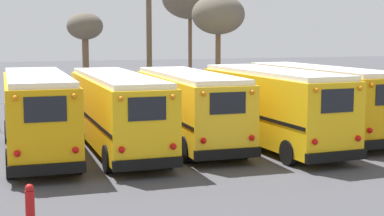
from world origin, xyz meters
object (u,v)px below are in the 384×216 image
Objects in this scene: school_bus_1 at (117,109)px; bare_tree_0 at (85,30)px; school_bus_0 at (38,112)px; school_bus_3 at (272,106)px; bare_tree_2 at (218,16)px; school_bus_2 at (189,106)px; fire_hydrant at (30,203)px; school_bus_4 at (318,99)px; utility_pole at (149,35)px.

bare_tree_0 reaches higher than school_bus_1.
school_bus_3 is (9.62, -1.20, 0.01)m from school_bus_0.
bare_tree_2 is at bearing 40.66° from school_bus_0.
school_bus_2 is at bearing 3.57° from school_bus_1.
bare_tree_0 is 0.87× the size of bare_tree_2.
school_bus_3 is (6.41, -1.44, 0.07)m from school_bus_1.
bare_tree_0 is 25.53m from fire_hydrant.
bare_tree_2 is 6.93× the size of fire_hydrant.
fire_hydrant is (-7.24, -8.79, -1.20)m from school_bus_2.
school_bus_1 is 1.69× the size of bare_tree_0.
school_bus_1 is 9.57m from fire_hydrant.
school_bus_3 is 0.94× the size of school_bus_4.
school_bus_2 reaches higher than fire_hydrant.
school_bus_2 is at bearing 3.99° from school_bus_0.
school_bus_2 is 1.54× the size of bare_tree_0.
school_bus_1 is 1.04× the size of school_bus_4.
school_bus_3 is at bearing -152.11° from school_bus_4.
school_bus_4 is at bearing 32.93° from fire_hydrant.
bare_tree_0 is at bearing 75.01° from school_bus_0.
bare_tree_2 is at bearing -4.22° from utility_pole.
utility_pole is (0.75, 9.65, 3.01)m from school_bus_2.
school_bus_0 is 3.22m from school_bus_1.
fire_hydrant is at bearing -123.98° from bare_tree_2.
school_bus_0 is 0.90× the size of school_bus_1.
school_bus_2 is 1.34× the size of bare_tree_2.
school_bus_1 is at bearing -176.43° from school_bus_2.
school_bus_0 and school_bus_4 have the same top height.
school_bus_0 is 6.43m from school_bus_2.
school_bus_2 is 1.01× the size of school_bus_3.
school_bus_3 is at bearing -73.18° from bare_tree_0.
school_bus_1 is at bearing -130.64° from bare_tree_2.
school_bus_2 is 9.28× the size of fire_hydrant.
utility_pole reaches higher than school_bus_2.
utility_pole is (-5.66, 9.60, 2.94)m from school_bus_4.
bare_tree_0 is 9.59m from bare_tree_2.
bare_tree_2 reaches higher than school_bus_0.
bare_tree_2 is at bearing -42.52° from bare_tree_0.
school_bus_3 is 9.17× the size of fire_hydrant.
fire_hydrant is (-10.45, -7.15, -1.28)m from school_bus_3.
fire_hydrant is (-4.03, -8.59, -1.21)m from school_bus_1.
utility_pole reaches higher than school_bus_0.
school_bus_3 is at bearing 34.37° from fire_hydrant.
school_bus_3 is 1.32× the size of bare_tree_2.
school_bus_1 is 3.21m from school_bus_2.
school_bus_4 is 9.75× the size of fire_hydrant.
school_bus_0 is at bearing -177.76° from school_bus_4.
fire_hydrant is (-8.00, -18.44, -4.21)m from utility_pole.
fire_hydrant is at bearing -145.63° from school_bus_3.
bare_tree_2 is (4.22, -0.31, 1.16)m from utility_pole.
school_bus_0 is 12.73m from utility_pole.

